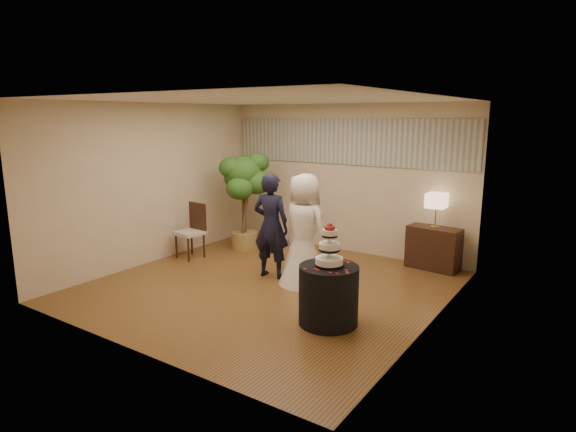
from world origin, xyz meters
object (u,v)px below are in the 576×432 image
Objects in this scene: console at (433,248)px; side_chair at (190,231)px; bride at (304,230)px; wedding_cake at (329,245)px; groom at (271,226)px; ficus_tree at (244,200)px; table_lamp at (436,211)px; cake_table at (328,295)px.

side_chair reaches higher than console.
bride is 3.17× the size of wedding_cake.
groom is 1.80m from ficus_tree.
console is 1.51× the size of table_lamp.
table_lamp is 3.58m from ficus_tree.
side_chair is at bearing 162.57° from wedding_cake.
cake_table is 0.65m from wedding_cake.
table_lamp is at bearing -117.54° from bride.
cake_table is 0.75× the size of side_chair.
bride reaches higher than wedding_cake.
ficus_tree is at bearing -161.21° from console.
bride is at bearing 133.65° from cake_table.
cake_table is (1.66, -1.08, -0.47)m from groom.
console is (1.45, 1.85, -0.50)m from bride.
wedding_cake is at bearing -91.59° from console.
ficus_tree is at bearing 74.55° from side_chair.
bride is 1.72× the size of side_chair.
ficus_tree is at bearing -17.07° from bride.
table_lamp is at bearing 12.63° from ficus_tree.
wedding_cake is 0.28× the size of ficus_tree.
cake_table is at bearing -10.75° from side_chair.
groom is 2.79m from table_lamp.
wedding_cake reaches higher than cake_table.
ficus_tree reaches higher than wedding_cake.
cake_table is (1.05, -1.10, -0.49)m from bride.
bride reaches higher than table_lamp.
bride is 1.98× the size of console.
bride is 2.35m from table_lamp.
side_chair is (-0.43, -1.06, -0.46)m from ficus_tree.
bride is 2.51m from side_chair.
cake_table is at bearing -91.59° from console.
groom is at bearing -137.86° from table_lamp.
console is at bearing 82.24° from cake_table.
groom is 1.99m from wedding_cake.
cake_table reaches higher than console.
cake_table is 3.04m from table_lamp.
bride reaches higher than console.
console is at bearing 82.24° from wedding_cake.
bride reaches higher than cake_table.
side_chair is at bearing 10.21° from bride.
groom is at bearing -131.70° from console.
cake_table is at bearing 139.29° from groom.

